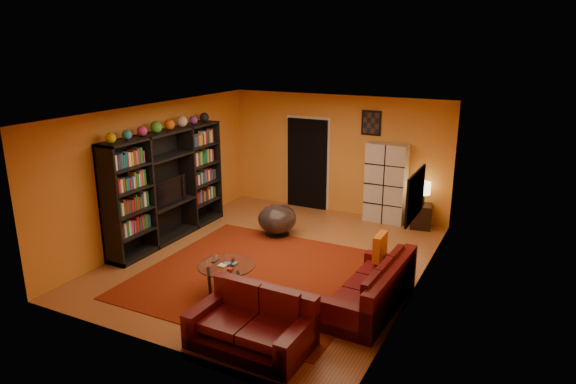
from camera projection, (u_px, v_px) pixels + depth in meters
The scene contains 20 objects.
floor at pixel (273, 259), 9.07m from camera, with size 6.00×6.00×0.00m, color brown.
ceiling at pixel (272, 112), 8.33m from camera, with size 6.00×6.00×0.00m, color white.
wall_back at pixel (337, 154), 11.27m from camera, with size 6.00×6.00×0.00m, color orange.
wall_front at pixel (153, 251), 6.13m from camera, with size 6.00×6.00×0.00m, color orange.
wall_left at pixel (157, 172), 9.78m from camera, with size 6.00×6.00×0.00m, color orange.
wall_right at pixel (420, 209), 7.62m from camera, with size 6.00×6.00×0.00m, color orange.
rug at pixel (258, 275), 8.43m from camera, with size 3.60×3.60×0.01m, color #5B180A.
doorway at pixel (307, 164), 11.62m from camera, with size 0.95×0.10×2.04m, color black.
wall_art_right at pixel (415, 195), 7.29m from camera, with size 0.03×1.00×0.70m, color black.
wall_art_back at pixel (371, 123), 10.71m from camera, with size 0.42×0.03×0.52m, color black.
entertainment_unit at pixel (167, 186), 9.75m from camera, with size 0.45×3.00×2.10m, color black.
tv at pixel (166, 191), 9.67m from camera, with size 0.12×0.89×0.51m, color black.
sofa at pixel (375, 290), 7.32m from camera, with size 0.88×1.97×0.85m.
loveseat at pixel (254, 323), 6.47m from camera, with size 1.52×0.93×0.85m.
throw_pillow at pixel (380, 247), 7.96m from camera, with size 0.12×0.42×0.42m, color orange.
coffee_table at pixel (226, 268), 7.78m from camera, with size 0.88×0.88×0.44m.
storage_cabinet at pixel (386, 183), 10.72m from camera, with size 0.84×0.37×1.68m, color #B9B5AB.
bowl_chair at pixel (277, 219), 10.09m from camera, with size 0.76×0.76×0.62m.
side_table at pixel (421, 216), 10.50m from camera, with size 0.40×0.40×0.50m, color black.
table_lamp at pixel (423, 189), 10.34m from camera, with size 0.28×0.28×0.47m.
Camera 1 is at (3.99, -7.35, 3.72)m, focal length 32.00 mm.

